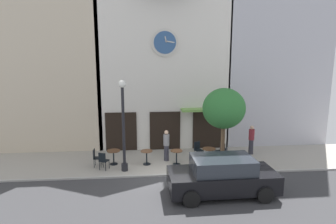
{
  "coord_description": "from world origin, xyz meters",
  "views": [
    {
      "loc": [
        -1.28,
        -12.45,
        5.4
      ],
      "look_at": [
        0.03,
        2.04,
        2.66
      ],
      "focal_mm": 30.39,
      "sensor_mm": 36.0,
      "label": 1
    }
  ],
  "objects_px": {
    "cafe_chair_by_entrance": "(221,150)",
    "pedestrian_maroon": "(251,139)",
    "cafe_table_near_curb": "(209,152)",
    "cafe_chair_facing_street": "(103,160)",
    "street_tree": "(224,109)",
    "cafe_chair_outer": "(224,154)",
    "parked_car_black": "(222,176)",
    "street_lamp": "(123,126)",
    "cafe_chair_right_end": "(198,149)",
    "cafe_table_center_right": "(114,155)",
    "pedestrian_grey": "(166,145)",
    "cafe_table_center_left": "(147,155)",
    "cafe_chair_near_tree": "(96,156)",
    "cafe_table_leftmost": "(177,155)"
  },
  "relations": [
    {
      "from": "cafe_chair_by_entrance",
      "to": "pedestrian_maroon",
      "type": "bearing_deg",
      "value": 19.15
    },
    {
      "from": "cafe_table_near_curb",
      "to": "cafe_chair_facing_street",
      "type": "xyz_separation_m",
      "value": [
        -5.42,
        -0.62,
        0.01
      ]
    },
    {
      "from": "street_tree",
      "to": "cafe_chair_outer",
      "type": "height_order",
      "value": "street_tree"
    },
    {
      "from": "parked_car_black",
      "to": "cafe_chair_by_entrance",
      "type": "bearing_deg",
      "value": 74.84
    },
    {
      "from": "cafe_chair_by_entrance",
      "to": "cafe_chair_facing_street",
      "type": "distance_m",
      "value": 6.26
    },
    {
      "from": "street_lamp",
      "to": "cafe_table_near_curb",
      "type": "height_order",
      "value": "street_lamp"
    },
    {
      "from": "cafe_chair_facing_street",
      "to": "cafe_chair_right_end",
      "type": "bearing_deg",
      "value": 14.83
    },
    {
      "from": "street_tree",
      "to": "cafe_chair_by_entrance",
      "type": "distance_m",
      "value": 2.83
    },
    {
      "from": "cafe_chair_outer",
      "to": "pedestrian_maroon",
      "type": "relative_size",
      "value": 0.54
    },
    {
      "from": "street_lamp",
      "to": "cafe_table_center_right",
      "type": "relative_size",
      "value": 5.93
    },
    {
      "from": "cafe_table_center_right",
      "to": "cafe_table_near_curb",
      "type": "relative_size",
      "value": 1.01
    },
    {
      "from": "street_lamp",
      "to": "pedestrian_grey",
      "type": "height_order",
      "value": "street_lamp"
    },
    {
      "from": "cafe_chair_right_end",
      "to": "pedestrian_grey",
      "type": "distance_m",
      "value": 1.82
    },
    {
      "from": "cafe_chair_facing_street",
      "to": "street_lamp",
      "type": "bearing_deg",
      "value": -9.61
    },
    {
      "from": "pedestrian_grey",
      "to": "pedestrian_maroon",
      "type": "relative_size",
      "value": 1.0
    },
    {
      "from": "pedestrian_maroon",
      "to": "cafe_chair_outer",
      "type": "bearing_deg",
      "value": -144.57
    },
    {
      "from": "street_lamp",
      "to": "pedestrian_maroon",
      "type": "distance_m",
      "value": 7.45
    },
    {
      "from": "cafe_chair_outer",
      "to": "parked_car_black",
      "type": "bearing_deg",
      "value": -107.8
    },
    {
      "from": "street_lamp",
      "to": "cafe_chair_outer",
      "type": "height_order",
      "value": "street_lamp"
    },
    {
      "from": "cafe_table_center_left",
      "to": "cafe_chair_outer",
      "type": "height_order",
      "value": "cafe_chair_outer"
    },
    {
      "from": "cafe_table_near_curb",
      "to": "parked_car_black",
      "type": "xyz_separation_m",
      "value": [
        -0.32,
        -3.6,
        0.24
      ]
    },
    {
      "from": "cafe_chair_near_tree",
      "to": "cafe_chair_right_end",
      "type": "relative_size",
      "value": 1.0
    },
    {
      "from": "cafe_chair_by_entrance",
      "to": "pedestrian_maroon",
      "type": "xyz_separation_m",
      "value": [
        1.94,
        0.67,
        0.33
      ]
    },
    {
      "from": "cafe_chair_by_entrance",
      "to": "cafe_chair_outer",
      "type": "distance_m",
      "value": 0.73
    },
    {
      "from": "street_lamp",
      "to": "pedestrian_grey",
      "type": "bearing_deg",
      "value": 29.43
    },
    {
      "from": "street_lamp",
      "to": "cafe_chair_outer",
      "type": "distance_m",
      "value": 5.4
    },
    {
      "from": "cafe_chair_outer",
      "to": "pedestrian_maroon",
      "type": "xyz_separation_m",
      "value": [
        1.97,
        1.41,
        0.33
      ]
    },
    {
      "from": "street_tree",
      "to": "cafe_chair_facing_street",
      "type": "relative_size",
      "value": 4.48
    },
    {
      "from": "cafe_table_center_left",
      "to": "street_lamp",
      "type": "bearing_deg",
      "value": -145.71
    },
    {
      "from": "street_lamp",
      "to": "cafe_table_center_right",
      "type": "bearing_deg",
      "value": 124.24
    },
    {
      "from": "street_lamp",
      "to": "parked_car_black",
      "type": "distance_m",
      "value": 5.16
    },
    {
      "from": "cafe_table_leftmost",
      "to": "cafe_table_center_left",
      "type": "bearing_deg",
      "value": 173.0
    },
    {
      "from": "cafe_table_center_right",
      "to": "cafe_chair_facing_street",
      "type": "height_order",
      "value": "cafe_chair_facing_street"
    },
    {
      "from": "cafe_table_near_curb",
      "to": "cafe_chair_right_end",
      "type": "distance_m",
      "value": 0.83
    },
    {
      "from": "cafe_chair_facing_street",
      "to": "pedestrian_grey",
      "type": "bearing_deg",
      "value": 18.01
    },
    {
      "from": "street_tree",
      "to": "cafe_chair_right_end",
      "type": "xyz_separation_m",
      "value": [
        -0.91,
        1.62,
        -2.49
      ]
    },
    {
      "from": "cafe_chair_by_entrance",
      "to": "cafe_table_near_curb",
      "type": "bearing_deg",
      "value": -153.55
    },
    {
      "from": "cafe_chair_near_tree",
      "to": "street_lamp",
      "type": "bearing_deg",
      "value": -24.88
    },
    {
      "from": "street_tree",
      "to": "street_lamp",
      "type": "bearing_deg",
      "value": 178.52
    },
    {
      "from": "cafe_chair_right_end",
      "to": "pedestrian_maroon",
      "type": "height_order",
      "value": "pedestrian_maroon"
    },
    {
      "from": "street_tree",
      "to": "parked_car_black",
      "type": "height_order",
      "value": "street_tree"
    },
    {
      "from": "street_lamp",
      "to": "cafe_chair_by_entrance",
      "type": "distance_m",
      "value": 5.55
    },
    {
      "from": "street_tree",
      "to": "pedestrian_grey",
      "type": "height_order",
      "value": "street_tree"
    },
    {
      "from": "cafe_chair_right_end",
      "to": "parked_car_black",
      "type": "distance_m",
      "value": 4.31
    },
    {
      "from": "street_tree",
      "to": "cafe_chair_near_tree",
      "type": "xyz_separation_m",
      "value": [
        -6.29,
        0.8,
        -2.49
      ]
    },
    {
      "from": "cafe_table_near_curb",
      "to": "pedestrian_grey",
      "type": "height_order",
      "value": "pedestrian_grey"
    },
    {
      "from": "cafe_chair_by_entrance",
      "to": "cafe_chair_near_tree",
      "type": "bearing_deg",
      "value": -175.73
    },
    {
      "from": "cafe_table_leftmost",
      "to": "parked_car_black",
      "type": "bearing_deg",
      "value": -66.86
    },
    {
      "from": "cafe_table_leftmost",
      "to": "cafe_chair_facing_street",
      "type": "bearing_deg",
      "value": -174.1
    },
    {
      "from": "pedestrian_grey",
      "to": "parked_car_black",
      "type": "height_order",
      "value": "pedestrian_grey"
    }
  ]
}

